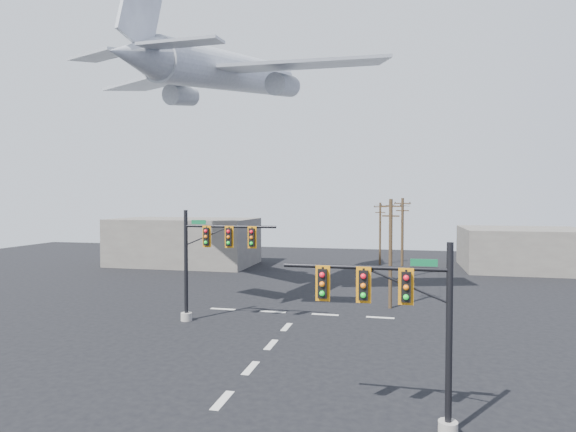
% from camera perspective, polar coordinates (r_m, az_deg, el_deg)
% --- Properties ---
extents(ground, '(120.00, 120.00, 0.00)m').
position_cam_1_polar(ground, '(25.51, -4.45, -17.54)').
color(ground, black).
rests_on(ground, ground).
extents(lane_markings, '(14.00, 21.20, 0.01)m').
position_cam_1_polar(lane_markings, '(30.39, -1.35, -14.28)').
color(lane_markings, beige).
rests_on(lane_markings, ground).
extents(signal_mast_near, '(6.44, 0.77, 6.99)m').
position_cam_1_polar(signal_mast_near, '(18.47, 13.76, -12.44)').
color(signal_mast_near, gray).
rests_on(signal_mast_near, ground).
extents(signal_mast_far, '(6.90, 0.86, 7.78)m').
position_cam_1_polar(signal_mast_far, '(33.78, -9.54, -5.10)').
color(signal_mast_far, gray).
rests_on(signal_mast_far, ground).
extents(utility_pole_a, '(1.70, 0.46, 8.55)m').
position_cam_1_polar(utility_pole_a, '(38.41, 12.05, -4.10)').
color(utility_pole_a, '#412F1C').
rests_on(utility_pole_a, ground).
extents(utility_pole_b, '(1.75, 0.40, 8.67)m').
position_cam_1_polar(utility_pole_b, '(53.25, 13.39, -2.36)').
color(utility_pole_b, '#412F1C').
rests_on(utility_pole_b, ground).
extents(utility_pole_c, '(1.66, 0.28, 8.10)m').
position_cam_1_polar(utility_pole_c, '(63.63, 10.86, -1.90)').
color(utility_pole_c, '#412F1C').
rests_on(utility_pole_c, ground).
extents(power_lines, '(4.27, 25.26, 0.25)m').
position_cam_1_polar(power_lines, '(50.92, 12.47, 1.24)').
color(power_lines, black).
extents(airliner, '(27.81, 29.61, 7.83)m').
position_cam_1_polar(airliner, '(43.86, -6.80, 16.52)').
color(airliner, '#B4BBC1').
extents(building_left, '(18.00, 10.00, 6.00)m').
position_cam_1_polar(building_left, '(64.24, -12.19, -2.98)').
color(building_left, '#69655D').
rests_on(building_left, ground).
extents(building_right, '(14.00, 12.00, 5.00)m').
position_cam_1_polar(building_right, '(64.93, 26.09, -3.53)').
color(building_right, '#69655D').
rests_on(building_right, ground).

